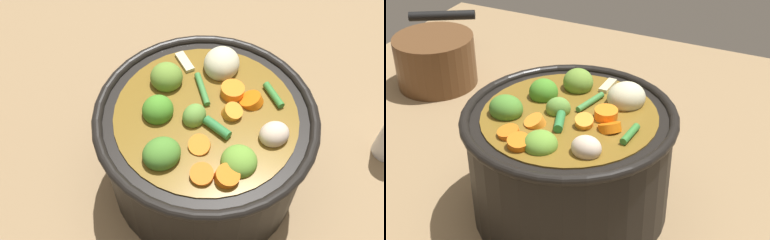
{
  "view_description": "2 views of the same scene",
  "coord_description": "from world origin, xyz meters",
  "views": [
    {
      "loc": [
        -0.25,
        0.15,
        0.52
      ],
      "look_at": [
        0.0,
        0.02,
        0.13
      ],
      "focal_mm": 40.4,
      "sensor_mm": 36.0,
      "label": 1
    },
    {
      "loc": [
        -0.52,
        -0.25,
        0.49
      ],
      "look_at": [
        0.01,
        -0.01,
        0.12
      ],
      "focal_mm": 54.68,
      "sensor_mm": 36.0,
      "label": 2
    }
  ],
  "objects": [
    {
      "name": "ground_plane",
      "position": [
        0.0,
        0.0,
        0.0
      ],
      "size": [
        1.1,
        1.1,
        0.0
      ],
      "primitive_type": "plane",
      "color": "#8C704C"
    },
    {
      "name": "cooking_pot",
      "position": [
        0.0,
        0.0,
        0.07
      ],
      "size": [
        0.25,
        0.25,
        0.16
      ],
      "color": "black",
      "rests_on": "ground_plane"
    },
    {
      "name": "small_saucepan",
      "position": [
        0.2,
        0.36,
        0.04
      ],
      "size": [
        0.22,
        0.19,
        0.09
      ],
      "color": "brown",
      "rests_on": "ground_plane"
    }
  ]
}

